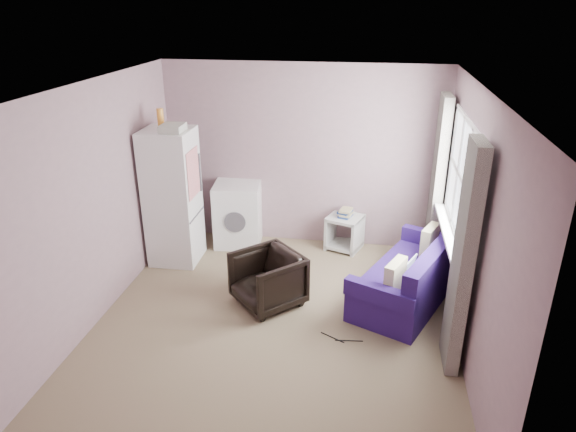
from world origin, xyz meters
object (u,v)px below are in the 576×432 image
Objects in this scene: armchair at (268,277)px; washing_machine at (238,212)px; side_table at (345,230)px; sofa at (412,279)px; fridge at (173,196)px.

washing_machine is at bearing 161.36° from armchair.
sofa reaches higher than side_table.
armchair is at bearing -116.32° from side_table.
armchair is 1.75m from side_table.
sofa reaches higher than armchair.
side_table is at bearing 109.46° from armchair.
fridge is at bearing -165.84° from sofa.
side_table is (2.19, 0.67, -0.62)m from fridge.
armchair is 1.66m from sofa.
side_table is at bearing 149.04° from sofa.
washing_machine reaches higher than armchair.
sofa is (0.84, -1.22, -0.00)m from side_table.
fridge is 1.03m from washing_machine.
fridge is 2.26× the size of washing_machine.
side_table is (0.77, 1.56, -0.07)m from armchair.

